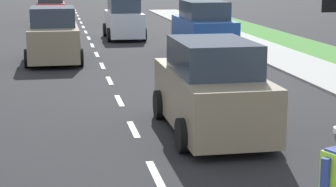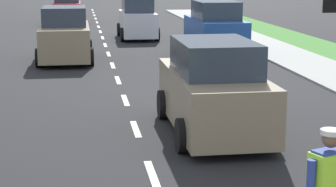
# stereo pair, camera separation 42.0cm
# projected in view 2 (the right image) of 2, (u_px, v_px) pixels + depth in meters

# --- Properties ---
(ground_plane) EXTENTS (96.00, 96.00, 0.00)m
(ground_plane) POSITION_uv_depth(u_px,v_px,m) (108.00, 53.00, 25.30)
(ground_plane) COLOR black
(lane_center_line) EXTENTS (0.14, 46.40, 0.01)m
(lane_center_line) POSITION_uv_depth(u_px,v_px,m) (104.00, 41.00, 29.37)
(lane_center_line) COLOR silver
(lane_center_line) RESTS_ON ground
(car_outgoing_far) EXTENTS (1.90, 3.98, 2.04)m
(car_outgoing_far) POSITION_uv_depth(u_px,v_px,m) (137.00, 20.00, 30.39)
(car_outgoing_far) COLOR silver
(car_outgoing_far) RESTS_ON ground
(car_oncoming_second) EXTENTS (2.09, 4.27, 2.07)m
(car_oncoming_second) POSITION_uv_depth(u_px,v_px,m) (65.00, 36.00, 23.00)
(car_oncoming_second) COLOR gray
(car_oncoming_second) RESTS_ON ground
(car_outgoing_ahead) EXTENTS (2.02, 4.39, 2.03)m
(car_outgoing_ahead) POSITION_uv_depth(u_px,v_px,m) (213.00, 90.00, 12.96)
(car_outgoing_ahead) COLOR gray
(car_outgoing_ahead) RESTS_ON ground
(car_oncoming_third) EXTENTS (2.00, 4.00, 2.05)m
(car_oncoming_third) POSITION_uv_depth(u_px,v_px,m) (67.00, 8.00, 38.72)
(car_oncoming_third) COLOR red
(car_oncoming_third) RESTS_ON ground
(car_parked_far) EXTENTS (2.04, 4.35, 2.23)m
(car_parked_far) POSITION_uv_depth(u_px,v_px,m) (215.00, 31.00, 24.24)
(car_parked_far) COLOR #1E4799
(car_parked_far) RESTS_ON ground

